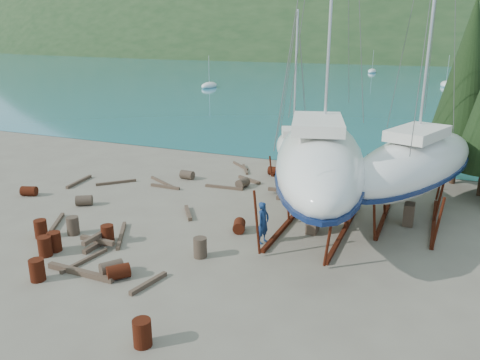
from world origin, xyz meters
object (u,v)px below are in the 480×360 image
at_px(large_sailboat_near, 319,159).
at_px(worker, 263,223).
at_px(small_sailboat_shore, 292,146).
at_px(large_sailboat_far, 415,163).

bearing_deg(large_sailboat_near, worker, -138.64).
distance_m(large_sailboat_near, small_sailboat_shore, 10.31).
xyz_separation_m(large_sailboat_near, large_sailboat_far, (4.16, 2.77, -0.42)).
bearing_deg(small_sailboat_shore, large_sailboat_far, -58.76).
bearing_deg(worker, small_sailboat_shore, 26.39).
relative_size(large_sailboat_far, small_sailboat_shore, 1.75).
bearing_deg(large_sailboat_far, large_sailboat_near, -127.10).
height_order(large_sailboat_far, small_sailboat_shore, large_sailboat_far).
distance_m(large_sailboat_near, large_sailboat_far, 5.02).
bearing_deg(large_sailboat_near, large_sailboat_far, 18.62).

